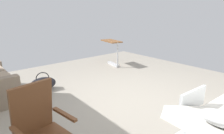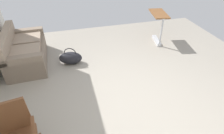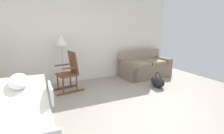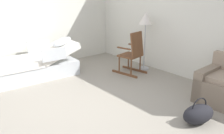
% 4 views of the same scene
% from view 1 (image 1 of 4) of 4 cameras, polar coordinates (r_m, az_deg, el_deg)
% --- Properties ---
extents(ground_plane, '(7.03, 7.03, 0.00)m').
position_cam_1_polar(ground_plane, '(3.80, 2.46, -10.04)').
color(ground_plane, gray).
extents(rocking_chair, '(0.83, 0.59, 1.05)m').
position_cam_1_polar(rocking_chair, '(2.11, -21.60, -19.34)').
color(rocking_chair, brown).
rests_on(rocking_chair, ground).
extents(overbed_table, '(0.87, 0.53, 0.84)m').
position_cam_1_polar(overbed_table, '(6.07, 0.18, 5.51)').
color(overbed_table, '#B2B5BA').
rests_on(overbed_table, ground).
extents(duffel_bag, '(0.44, 0.62, 0.43)m').
position_cam_1_polar(duffel_bag, '(4.45, -21.09, -4.92)').
color(duffel_bag, black).
rests_on(duffel_bag, ground).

